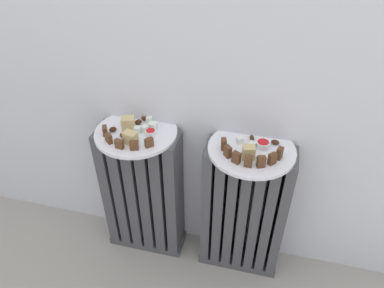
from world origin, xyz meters
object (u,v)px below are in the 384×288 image
at_px(radiator_left, 143,194).
at_px(jam_bowl_right, 263,144).
at_px(plate_right, 252,150).
at_px(plate_left, 136,132).
at_px(fork, 139,129).
at_px(jam_bowl_left, 151,133).
at_px(radiator_right, 243,212).

bearing_deg(radiator_left, jam_bowl_right, 1.78).
xyz_separation_m(plate_right, jam_bowl_right, (0.03, 0.01, 0.02)).
relative_size(plate_left, fork, 3.12).
bearing_deg(jam_bowl_left, plate_right, 1.90).
distance_m(plate_right, jam_bowl_left, 0.35).
xyz_separation_m(radiator_right, plate_left, (-0.40, 0.00, 0.30)).
bearing_deg(plate_left, radiator_right, 0.00).
relative_size(plate_left, jam_bowl_right, 6.36).
bearing_deg(plate_left, jam_bowl_right, 1.78).
height_order(radiator_left, radiator_right, same).
relative_size(radiator_right, fork, 6.31).
height_order(radiator_left, jam_bowl_left, jam_bowl_left).
relative_size(radiator_right, plate_left, 2.02).
xyz_separation_m(radiator_left, radiator_right, (0.40, -0.00, -0.00)).
height_order(plate_right, jam_bowl_right, jam_bowl_right).
distance_m(radiator_left, jam_bowl_right, 0.54).
relative_size(radiator_left, plate_left, 2.02).
relative_size(radiator_right, plate_right, 2.02).
height_order(radiator_right, plate_right, plate_right).
bearing_deg(plate_right, fork, 178.42).
distance_m(radiator_left, plate_right, 0.50).
xyz_separation_m(radiator_left, jam_bowl_right, (0.44, 0.01, 0.32)).
height_order(radiator_right, jam_bowl_left, jam_bowl_left).
distance_m(radiator_right, plate_right, 0.30).
xyz_separation_m(radiator_left, fork, (0.01, 0.01, 0.31)).
bearing_deg(jam_bowl_right, fork, -179.65).
distance_m(radiator_left, fork, 0.31).
xyz_separation_m(radiator_left, jam_bowl_left, (0.06, -0.01, 0.32)).
bearing_deg(jam_bowl_right, plate_left, -178.22).
distance_m(plate_right, jam_bowl_right, 0.04).
bearing_deg(radiator_left, jam_bowl_left, -10.98).
relative_size(plate_right, jam_bowl_left, 7.72).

